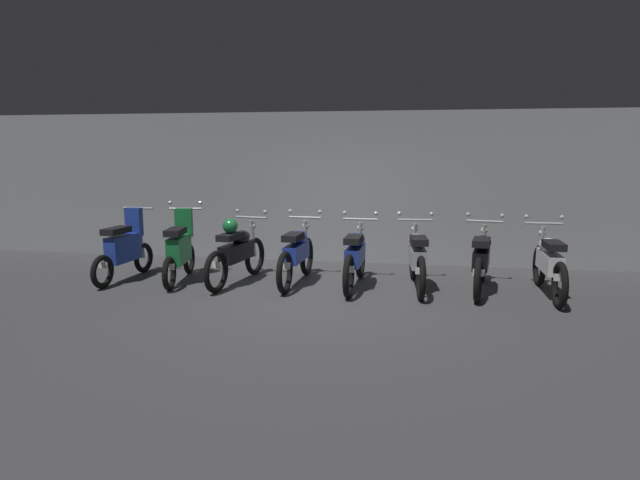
{
  "coord_description": "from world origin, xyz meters",
  "views": [
    {
      "loc": [
        1.33,
        -7.42,
        2.13
      ],
      "look_at": [
        -0.07,
        0.73,
        0.75
      ],
      "focal_mm": 30.09,
      "sensor_mm": 36.0,
      "label": 1
    }
  ],
  "objects_px": {
    "motorbike_slot_3": "(297,253)",
    "motorbike_slot_6": "(481,259)",
    "motorbike_slot_5": "(417,257)",
    "motorbike_slot_2": "(237,251)",
    "motorbike_slot_7": "(549,263)",
    "motorbike_slot_0": "(125,248)",
    "motorbike_slot_4": "(355,256)",
    "motorbike_slot_1": "(180,250)"
  },
  "relations": [
    {
      "from": "motorbike_slot_2",
      "to": "motorbike_slot_4",
      "type": "relative_size",
      "value": 0.99
    },
    {
      "from": "motorbike_slot_2",
      "to": "motorbike_slot_4",
      "type": "xyz_separation_m",
      "value": [
        1.92,
        0.08,
        -0.04
      ]
    },
    {
      "from": "motorbike_slot_0",
      "to": "motorbike_slot_4",
      "type": "distance_m",
      "value": 3.84
    },
    {
      "from": "motorbike_slot_4",
      "to": "motorbike_slot_7",
      "type": "height_order",
      "value": "same"
    },
    {
      "from": "motorbike_slot_1",
      "to": "motorbike_slot_7",
      "type": "xyz_separation_m",
      "value": [
        5.76,
        0.08,
        -0.04
      ]
    },
    {
      "from": "motorbike_slot_2",
      "to": "motorbike_slot_6",
      "type": "relative_size",
      "value": 1.0
    },
    {
      "from": "motorbike_slot_5",
      "to": "motorbike_slot_2",
      "type": "bearing_deg",
      "value": -177.29
    },
    {
      "from": "motorbike_slot_0",
      "to": "motorbike_slot_1",
      "type": "distance_m",
      "value": 0.95
    },
    {
      "from": "motorbike_slot_3",
      "to": "motorbike_slot_6",
      "type": "bearing_deg",
      "value": -0.06
    },
    {
      "from": "motorbike_slot_6",
      "to": "motorbike_slot_7",
      "type": "height_order",
      "value": "same"
    },
    {
      "from": "motorbike_slot_0",
      "to": "motorbike_slot_6",
      "type": "height_order",
      "value": "motorbike_slot_0"
    },
    {
      "from": "motorbike_slot_3",
      "to": "motorbike_slot_7",
      "type": "relative_size",
      "value": 1.0
    },
    {
      "from": "motorbike_slot_0",
      "to": "motorbike_slot_7",
      "type": "height_order",
      "value": "motorbike_slot_0"
    },
    {
      "from": "motorbike_slot_0",
      "to": "motorbike_slot_3",
      "type": "distance_m",
      "value": 2.89
    },
    {
      "from": "motorbike_slot_2",
      "to": "motorbike_slot_3",
      "type": "bearing_deg",
      "value": 9.24
    },
    {
      "from": "motorbike_slot_5",
      "to": "motorbike_slot_0",
      "type": "bearing_deg",
      "value": -177.4
    },
    {
      "from": "motorbike_slot_7",
      "to": "motorbike_slot_3",
      "type": "bearing_deg",
      "value": 178.35
    },
    {
      "from": "motorbike_slot_5",
      "to": "motorbike_slot_6",
      "type": "relative_size",
      "value": 1.01
    },
    {
      "from": "motorbike_slot_0",
      "to": "motorbike_slot_4",
      "type": "bearing_deg",
      "value": 2.38
    },
    {
      "from": "motorbike_slot_5",
      "to": "motorbike_slot_7",
      "type": "distance_m",
      "value": 1.92
    },
    {
      "from": "motorbike_slot_0",
      "to": "motorbike_slot_4",
      "type": "height_order",
      "value": "motorbike_slot_0"
    },
    {
      "from": "motorbike_slot_6",
      "to": "motorbike_slot_2",
      "type": "bearing_deg",
      "value": -177.72
    },
    {
      "from": "motorbike_slot_3",
      "to": "motorbike_slot_6",
      "type": "distance_m",
      "value": 2.88
    },
    {
      "from": "motorbike_slot_3",
      "to": "motorbike_slot_5",
      "type": "xyz_separation_m",
      "value": [
        1.92,
        -0.02,
        0.0
      ]
    },
    {
      "from": "motorbike_slot_7",
      "to": "motorbike_slot_6",
      "type": "bearing_deg",
      "value": 173.57
    },
    {
      "from": "motorbike_slot_6",
      "to": "motorbike_slot_7",
      "type": "distance_m",
      "value": 0.96
    },
    {
      "from": "motorbike_slot_4",
      "to": "motorbike_slot_6",
      "type": "relative_size",
      "value": 1.01
    },
    {
      "from": "motorbike_slot_0",
      "to": "motorbike_slot_4",
      "type": "xyz_separation_m",
      "value": [
        3.84,
        0.16,
        -0.03
      ]
    },
    {
      "from": "motorbike_slot_1",
      "to": "motorbike_slot_2",
      "type": "bearing_deg",
      "value": 1.82
    },
    {
      "from": "motorbike_slot_1",
      "to": "motorbike_slot_6",
      "type": "relative_size",
      "value": 0.87
    },
    {
      "from": "motorbike_slot_5",
      "to": "motorbike_slot_4",
      "type": "bearing_deg",
      "value": -176.51
    },
    {
      "from": "motorbike_slot_1",
      "to": "motorbike_slot_0",
      "type": "bearing_deg",
      "value": -176.95
    },
    {
      "from": "motorbike_slot_5",
      "to": "motorbike_slot_6",
      "type": "distance_m",
      "value": 0.97
    },
    {
      "from": "motorbike_slot_1",
      "to": "motorbike_slot_3",
      "type": "height_order",
      "value": "motorbike_slot_1"
    },
    {
      "from": "motorbike_slot_5",
      "to": "motorbike_slot_6",
      "type": "xyz_separation_m",
      "value": [
        0.97,
        0.02,
        0.0
      ]
    },
    {
      "from": "motorbike_slot_2",
      "to": "motorbike_slot_5",
      "type": "distance_m",
      "value": 2.88
    },
    {
      "from": "motorbike_slot_4",
      "to": "motorbike_slot_6",
      "type": "distance_m",
      "value": 1.92
    },
    {
      "from": "motorbike_slot_3",
      "to": "motorbike_slot_4",
      "type": "distance_m",
      "value": 0.96
    },
    {
      "from": "motorbike_slot_6",
      "to": "motorbike_slot_0",
      "type": "bearing_deg",
      "value": -177.67
    },
    {
      "from": "motorbike_slot_4",
      "to": "motorbike_slot_5",
      "type": "xyz_separation_m",
      "value": [
        0.96,
        0.06,
        0.0
      ]
    },
    {
      "from": "motorbike_slot_3",
      "to": "motorbike_slot_4",
      "type": "relative_size",
      "value": 1.0
    },
    {
      "from": "motorbike_slot_3",
      "to": "motorbike_slot_4",
      "type": "bearing_deg",
      "value": -4.67
    }
  ]
}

